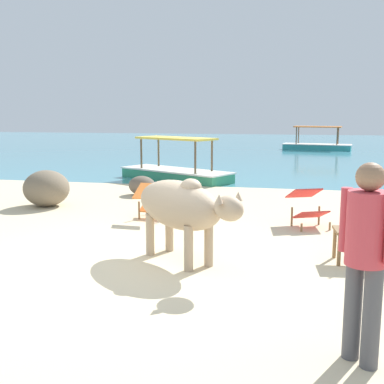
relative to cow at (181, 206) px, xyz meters
The scene contains 13 objects.
sand_beach 1.03m from the cow, 145.51° to the right, with size 18.00×14.00×0.04m, color beige.
water_surface 21.65m from the cow, 91.45° to the left, with size 60.00×36.00×0.03m, color teal.
cow is the anchor object (origin of this frame).
low_bench_table 2.47m from the cow, 10.25° to the left, with size 0.79×0.50×0.46m.
bottle 2.35m from the cow, 10.85° to the left, with size 0.07×0.07×0.30m.
deck_chair_near 3.01m from the cow, 54.66° to the left, with size 0.79×0.91×0.68m.
deck_chair_far 2.65m from the cow, 114.71° to the left, with size 0.58×0.80×0.68m.
person_standing 3.05m from the cow, 48.60° to the right, with size 0.38×0.39×1.62m.
shore_rock_large 3.62m from the cow, 98.54° to the left, with size 0.61×0.58×0.39m, color #6B5B4C.
shore_rock_medium 5.39m from the cow, 113.35° to the left, with size 0.72×0.59×0.47m, color #6B5B4C.
shore_rock_small 4.89m from the cow, 139.48° to the left, with size 0.98×0.97×0.78m, color #756651.
boat_green 8.11m from the cow, 104.27° to the left, with size 3.79×2.74×1.29m.
boat_teal 21.26m from the cow, 82.49° to the left, with size 3.81×1.73×1.29m.
Camera 1 is at (1.97, -5.67, 2.03)m, focal length 44.47 mm.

